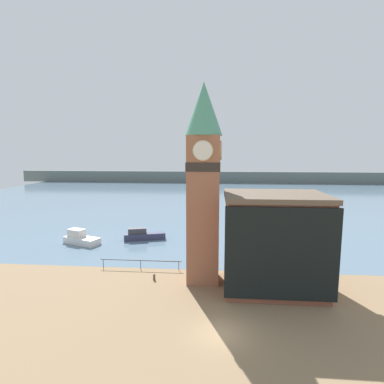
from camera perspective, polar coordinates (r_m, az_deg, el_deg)
name	(u,v)px	position (r m, az deg, el deg)	size (l,w,h in m)	color
ground_plane	(220,334)	(25.51, 5.26, -25.27)	(160.00, 160.00, 0.00)	#846B4C
water	(217,196)	(94.72, 4.86, -0.71)	(160.00, 120.00, 0.00)	slate
far_shoreline	(217,177)	(134.18, 4.83, 2.85)	(180.00, 3.00, 5.00)	slate
pier_railing	(141,261)	(36.94, -9.77, -12.87)	(9.74, 0.08, 1.09)	#333338
clock_tower	(204,179)	(31.15, 2.21, 2.54)	(3.82, 3.82, 20.80)	#935B42
pier_building	(274,241)	(31.59, 15.32, -9.08)	(10.06, 7.60, 9.74)	brown
boat_near	(143,235)	(48.50, -9.26, -8.12)	(6.60, 3.18, 1.89)	#333856
boat_far	(81,238)	(48.94, -20.46, -8.29)	(6.05, 4.04, 2.15)	silver
mooring_bollard_near	(154,277)	(34.03, -7.22, -15.72)	(0.27, 0.27, 0.68)	brown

